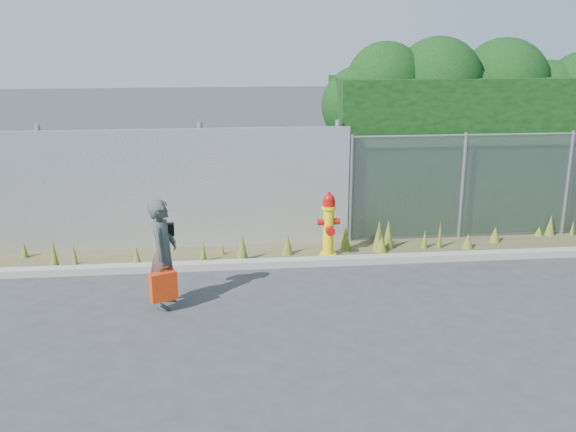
# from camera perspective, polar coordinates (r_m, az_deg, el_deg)

# --- Properties ---
(ground) EXTENTS (80.00, 80.00, 0.00)m
(ground) POSITION_cam_1_polar(r_m,az_deg,el_deg) (9.33, 2.78, -8.22)
(ground) COLOR #343436
(ground) RESTS_ON ground
(curb) EXTENTS (16.00, 0.22, 0.12)m
(curb) POSITION_cam_1_polar(r_m,az_deg,el_deg) (10.96, 1.34, -4.11)
(curb) COLOR gray
(curb) RESTS_ON ground
(weed_strip) EXTENTS (16.00, 1.32, 0.55)m
(weed_strip) POSITION_cam_1_polar(r_m,az_deg,el_deg) (11.54, 1.35, -2.72)
(weed_strip) COLOR #484229
(weed_strip) RESTS_ON ground
(corrugated_fence) EXTENTS (8.50, 0.21, 2.30)m
(corrugated_fence) POSITION_cam_1_polar(r_m,az_deg,el_deg) (11.89, -15.14, 2.17)
(corrugated_fence) COLOR #AFB2B7
(corrugated_fence) RESTS_ON ground
(chainlink_fence) EXTENTS (6.50, 0.07, 2.05)m
(chainlink_fence) POSITION_cam_1_polar(r_m,az_deg,el_deg) (13.02, 19.55, 2.64)
(chainlink_fence) COLOR gray
(chainlink_fence) RESTS_ON ground
(hedge) EXTENTS (7.53, 2.01, 3.78)m
(hedge) POSITION_cam_1_polar(r_m,az_deg,el_deg) (13.82, 18.23, 7.92)
(hedge) COLOR black
(hedge) RESTS_ON ground
(fire_hydrant) EXTENTS (0.40, 0.35, 1.18)m
(fire_hydrant) POSITION_cam_1_polar(r_m,az_deg,el_deg) (11.24, 3.62, -0.88)
(fire_hydrant) COLOR yellow
(fire_hydrant) RESTS_ON ground
(woman) EXTENTS (0.49, 0.65, 1.59)m
(woman) POSITION_cam_1_polar(r_m,az_deg,el_deg) (9.33, -11.03, -3.28)
(woman) COLOR #0F6456
(woman) RESTS_ON ground
(red_tote_bag) EXTENTS (0.37, 0.14, 0.49)m
(red_tote_bag) POSITION_cam_1_polar(r_m,az_deg,el_deg) (9.22, -11.02, -6.16)
(red_tote_bag) COLOR red
(black_shoulder_bag) EXTENTS (0.25, 0.10, 0.19)m
(black_shoulder_bag) POSITION_cam_1_polar(r_m,az_deg,el_deg) (9.45, -10.84, -1.19)
(black_shoulder_bag) COLOR black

